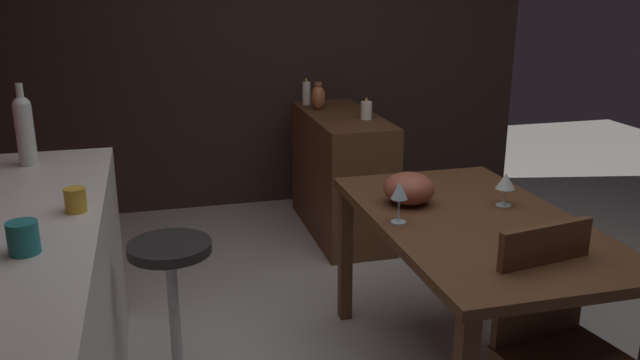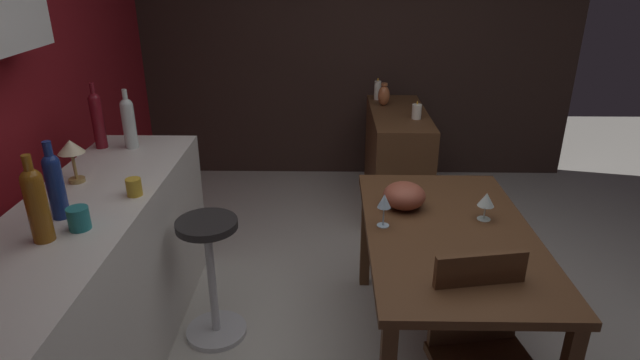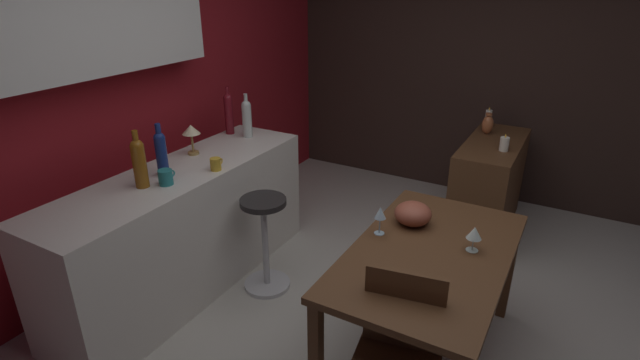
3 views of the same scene
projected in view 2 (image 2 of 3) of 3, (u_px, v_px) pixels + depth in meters
name	position (u px, v px, depth m)	size (l,w,h in m)	color
ground_plane	(390.00, 343.00, 2.88)	(9.00, 9.00, 0.00)	#B7B2A8
wall_side_right	(334.00, 36.00, 4.72)	(0.10, 4.40, 2.60)	#33231E
dining_table	(448.00, 246.00, 2.56)	(1.38, 0.80, 0.74)	#56351E
kitchen_counter	(95.00, 290.00, 2.57)	(2.10, 0.60, 0.90)	silver
sideboard_cabinet	(396.00, 160.00, 4.33)	(1.10, 0.44, 0.82)	#56351E
chair_near_window	(483.00, 354.00, 2.11)	(0.46, 0.46, 0.88)	#56351E
bar_stool	(211.00, 276.00, 2.81)	(0.34, 0.34, 0.71)	#262323
wine_glass_left	(384.00, 202.00, 2.52)	(0.07, 0.07, 0.17)	silver
wine_glass_right	(486.00, 200.00, 2.59)	(0.08, 0.08, 0.14)	silver
fruit_bowl	(404.00, 196.00, 2.73)	(0.22, 0.22, 0.14)	#9E4C38
wine_bottle_cobalt	(55.00, 183.00, 2.24)	(0.07, 0.07, 0.35)	navy
wine_bottle_clear	(129.00, 121.00, 3.08)	(0.08, 0.08, 0.35)	silver
wine_bottle_ruby	(97.00, 118.00, 3.08)	(0.07, 0.07, 0.39)	maroon
wine_bottle_amber	(36.00, 202.00, 2.05)	(0.08, 0.08, 0.37)	#8C5114
cup_mustard	(134.00, 187.00, 2.50)	(0.11, 0.07, 0.09)	gold
cup_teal	(79.00, 218.00, 2.19)	(0.12, 0.09, 0.10)	teal
counter_lamp	(71.00, 150.00, 2.60)	(0.13, 0.13, 0.22)	#A58447
pillar_candle_tall	(417.00, 112.00, 3.96)	(0.07, 0.07, 0.14)	white
pillar_candle_short	(377.00, 90.00, 4.49)	(0.06, 0.06, 0.19)	white
vase_copper	(384.00, 95.00, 4.31)	(0.10, 0.10, 0.19)	#B26038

